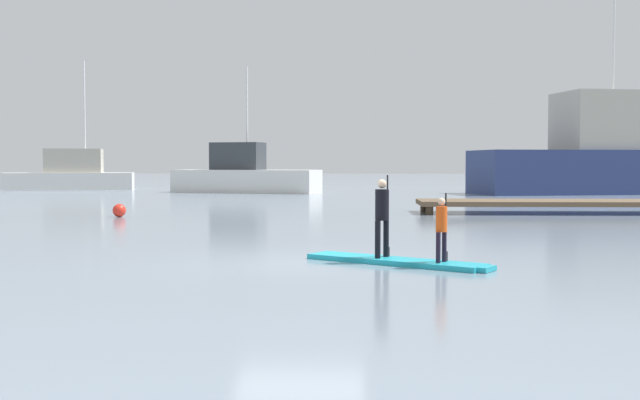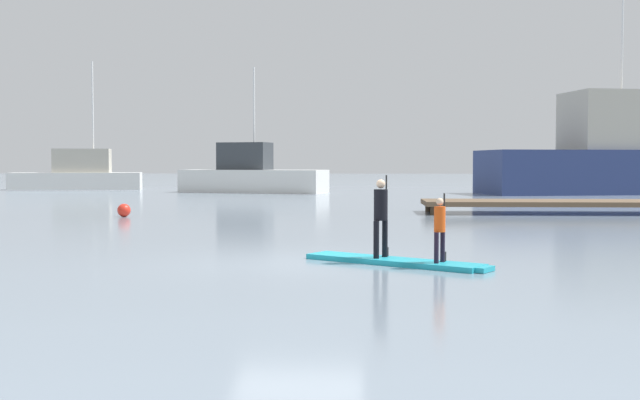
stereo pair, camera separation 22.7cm
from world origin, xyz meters
TOP-DOWN VIEW (x-y plane):
  - ground_plane at (0.00, 0.00)m, footprint 240.00×240.00m
  - paddleboard_near at (1.87, -0.19)m, footprint 3.47×2.56m
  - paddler_adult at (1.58, 0.01)m, footprint 0.37×0.42m
  - paddler_child_solo at (2.64, -0.68)m, footprint 0.29×0.36m
  - fishing_boat_white_large at (16.38, 33.88)m, footprint 16.04×7.85m
  - fishing_boat_green_midground at (-5.69, 34.72)m, footprint 9.76×5.10m
  - motor_boat_small_navy at (-18.68, 39.43)m, footprint 9.27×4.16m
  - floating_dock at (9.54, 14.89)m, footprint 11.83×2.72m
  - mooring_buoy_near at (-7.14, 12.26)m, footprint 0.47×0.47m

SIDE VIEW (x-z plane):
  - ground_plane at x=0.00m, z-range 0.00..0.00m
  - paddleboard_near at x=1.87m, z-range 0.00..0.10m
  - mooring_buoy_near at x=-7.14m, z-range 0.00..0.47m
  - floating_dock at x=9.54m, z-range 0.15..0.64m
  - paddler_child_solo at x=2.64m, z-range 0.13..1.40m
  - paddler_adult at x=1.58m, z-range 0.17..1.75m
  - motor_boat_small_navy at x=-18.68m, z-range -3.47..5.59m
  - fishing_boat_green_midground at x=-5.69m, z-range -2.92..5.07m
  - fishing_boat_white_large at x=16.38m, z-range -4.90..9.16m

